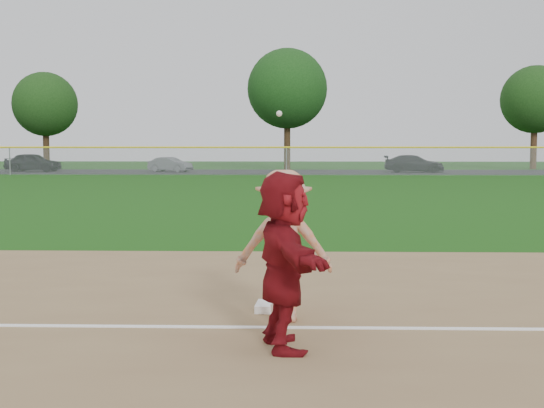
{
  "coord_description": "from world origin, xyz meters",
  "views": [
    {
      "loc": [
        0.27,
        -8.75,
        2.2
      ],
      "look_at": [
        0.0,
        1.5,
        1.3
      ],
      "focal_mm": 45.0,
      "sensor_mm": 36.0,
      "label": 1
    }
  ],
  "objects_px": {
    "first_base": "(273,307)",
    "car_mid": "(170,164)",
    "car_left": "(33,162)",
    "base_runner": "(284,261)",
    "car_right": "(414,164)"
  },
  "relations": [
    {
      "from": "first_base",
      "to": "car_mid",
      "type": "xyz_separation_m",
      "value": [
        -9.42,
        45.69,
        0.53
      ]
    },
    {
      "from": "car_left",
      "to": "first_base",
      "type": "bearing_deg",
      "value": -152.66
    },
    {
      "from": "car_left",
      "to": "car_mid",
      "type": "height_order",
      "value": "car_left"
    },
    {
      "from": "first_base",
      "to": "base_runner",
      "type": "distance_m",
      "value": 1.9
    },
    {
      "from": "car_left",
      "to": "car_right",
      "type": "height_order",
      "value": "car_left"
    },
    {
      "from": "car_left",
      "to": "car_mid",
      "type": "bearing_deg",
      "value": -89.15
    },
    {
      "from": "first_base",
      "to": "base_runner",
      "type": "relative_size",
      "value": 0.23
    },
    {
      "from": "car_mid",
      "to": "car_right",
      "type": "distance_m",
      "value": 19.42
    },
    {
      "from": "first_base",
      "to": "car_right",
      "type": "relative_size",
      "value": 0.09
    },
    {
      "from": "first_base",
      "to": "car_mid",
      "type": "height_order",
      "value": "car_mid"
    },
    {
      "from": "car_mid",
      "to": "base_runner",
      "type": "bearing_deg",
      "value": -146.44
    },
    {
      "from": "first_base",
      "to": "car_left",
      "type": "height_order",
      "value": "car_left"
    },
    {
      "from": "base_runner",
      "to": "car_right",
      "type": "distance_m",
      "value": 48.03
    },
    {
      "from": "base_runner",
      "to": "car_mid",
      "type": "height_order",
      "value": "base_runner"
    },
    {
      "from": "base_runner",
      "to": "car_left",
      "type": "height_order",
      "value": "base_runner"
    }
  ]
}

